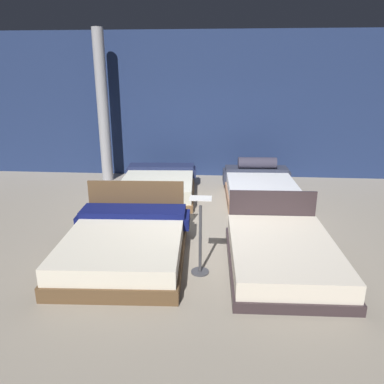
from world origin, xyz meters
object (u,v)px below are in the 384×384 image
(bed_2, at_px, (158,186))
(support_pillar, at_px, (103,108))
(bed_3, at_px, (260,186))
(bed_1, at_px, (282,254))
(bed_0, at_px, (126,244))
(price_sign, at_px, (200,245))

(bed_2, distance_m, support_pillar, 2.39)
(bed_3, bearing_deg, bed_1, -91.68)
(support_pillar, bearing_deg, bed_0, -70.01)
(bed_3, distance_m, support_pillar, 4.07)
(bed_0, xyz_separation_m, bed_1, (2.18, -0.06, -0.04))
(bed_0, bearing_deg, bed_2, 87.57)
(bed_0, height_order, bed_1, bed_0)
(price_sign, height_order, support_pillar, support_pillar)
(price_sign, xyz_separation_m, support_pillar, (-2.54, 4.31, 1.34))
(bed_1, distance_m, bed_3, 3.02)
(bed_1, height_order, support_pillar, support_pillar)
(bed_2, bearing_deg, price_sign, -74.57)
(bed_2, relative_size, bed_3, 1.09)
(price_sign, bearing_deg, bed_0, 164.46)
(price_sign, bearing_deg, support_pillar, 120.46)
(bed_1, distance_m, support_pillar, 5.69)
(bed_2, relative_size, support_pillar, 0.63)
(price_sign, bearing_deg, bed_1, 12.03)
(bed_2, bearing_deg, bed_3, -1.67)
(bed_2, bearing_deg, bed_0, -93.16)
(bed_1, bearing_deg, bed_3, 88.82)
(bed_2, xyz_separation_m, bed_3, (2.17, 0.06, 0.01))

